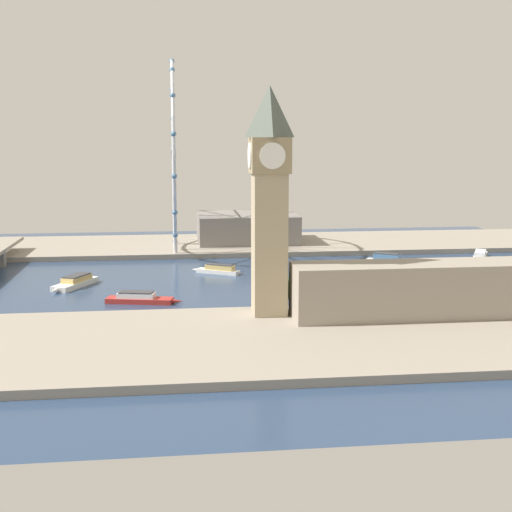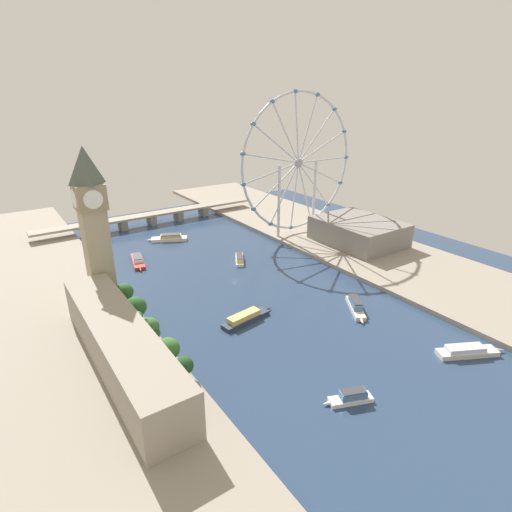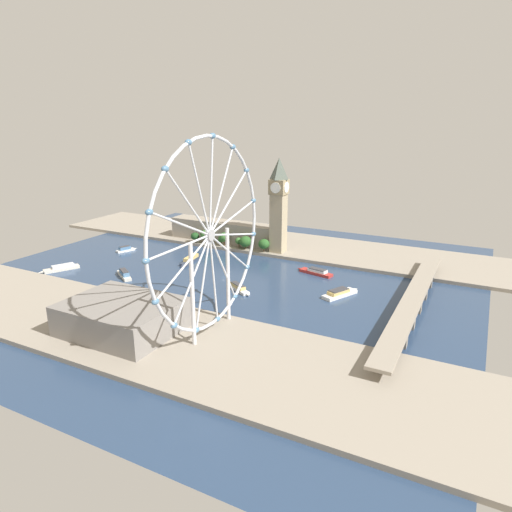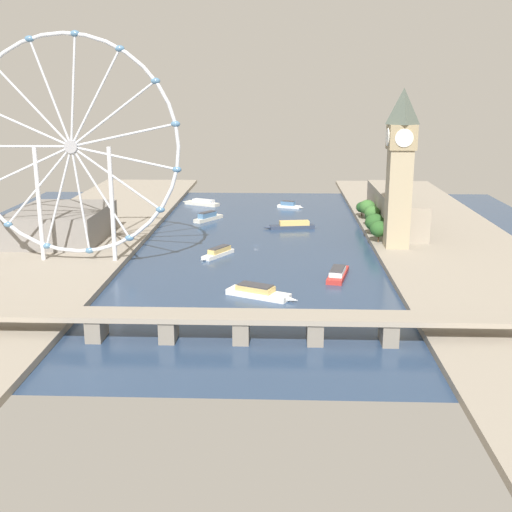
{
  "view_description": "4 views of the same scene",
  "coord_description": "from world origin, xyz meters",
  "px_view_note": "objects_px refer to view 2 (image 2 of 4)",
  "views": [
    {
      "loc": [
        -352.01,
        50.45,
        72.52
      ],
      "look_at": [
        -11.27,
        9.46,
        14.61
      ],
      "focal_mm": 49.24,
      "sensor_mm": 36.0,
      "label": 1
    },
    {
      "loc": [
        -128.57,
        -215.71,
        118.24
      ],
      "look_at": [
        10.57,
        -10.49,
        18.61
      ],
      "focal_mm": 28.87,
      "sensor_mm": 36.0,
      "label": 2
    },
    {
      "loc": [
        306.14,
        188.8,
        127.9
      ],
      "look_at": [
        -6.92,
        27.04,
        20.54
      ],
      "focal_mm": 32.04,
      "sensor_mm": 36.0,
      "label": 3
    },
    {
      "loc": [
        -14.05,
        379.33,
        92.85
      ],
      "look_at": [
        -2.27,
        65.3,
        10.47
      ],
      "focal_mm": 45.4,
      "sensor_mm": 36.0,
      "label": 4
    }
  ],
  "objects_px": {
    "tour_boat_6": "(240,258)",
    "river_bridge": "(151,216)",
    "tour_boat_2": "(169,238)",
    "tour_boat_0": "(246,318)",
    "tour_boat_5": "(468,351)",
    "parliament_block": "(121,345)",
    "ferris_wheel": "(298,164)",
    "tour_boat_3": "(351,397)",
    "tour_boat_4": "(138,260)",
    "tour_boat_1": "(356,306)",
    "clock_tower": "(94,226)",
    "riverside_hall": "(358,231)"
  },
  "relations": [
    {
      "from": "tour_boat_0",
      "to": "tour_boat_3",
      "type": "distance_m",
      "value": 77.4
    },
    {
      "from": "tour_boat_0",
      "to": "tour_boat_1",
      "type": "xyz_separation_m",
      "value": [
        59.49,
        -25.32,
        0.36
      ]
    },
    {
      "from": "tour_boat_2",
      "to": "tour_boat_5",
      "type": "relative_size",
      "value": 1.03
    },
    {
      "from": "tour_boat_0",
      "to": "tour_boat_5",
      "type": "bearing_deg",
      "value": -59.03
    },
    {
      "from": "clock_tower",
      "to": "tour_boat_2",
      "type": "bearing_deg",
      "value": 48.3
    },
    {
      "from": "river_bridge",
      "to": "tour_boat_0",
      "type": "height_order",
      "value": "river_bridge"
    },
    {
      "from": "riverside_hall",
      "to": "tour_boat_0",
      "type": "bearing_deg",
      "value": -160.73
    },
    {
      "from": "tour_boat_1",
      "to": "ferris_wheel",
      "type": "bearing_deg",
      "value": -171.17
    },
    {
      "from": "riverside_hall",
      "to": "tour_boat_3",
      "type": "height_order",
      "value": "riverside_hall"
    },
    {
      "from": "riverside_hall",
      "to": "tour_boat_4",
      "type": "bearing_deg",
      "value": 157.99
    },
    {
      "from": "tour_boat_0",
      "to": "tour_boat_3",
      "type": "relative_size",
      "value": 1.67
    },
    {
      "from": "clock_tower",
      "to": "tour_boat_4",
      "type": "relative_size",
      "value": 2.57
    },
    {
      "from": "clock_tower",
      "to": "riverside_hall",
      "type": "height_order",
      "value": "clock_tower"
    },
    {
      "from": "tour_boat_5",
      "to": "tour_boat_3",
      "type": "bearing_deg",
      "value": -160.09
    },
    {
      "from": "ferris_wheel",
      "to": "tour_boat_3",
      "type": "xyz_separation_m",
      "value": [
        -114.31,
        -175.29,
        -60.26
      ]
    },
    {
      "from": "ferris_wheel",
      "to": "tour_boat_2",
      "type": "xyz_separation_m",
      "value": [
        -97.67,
        49.88,
        -60.21
      ]
    },
    {
      "from": "tour_boat_1",
      "to": "tour_boat_4",
      "type": "xyz_separation_m",
      "value": [
        -80.66,
        139.94,
        -0.54
      ]
    },
    {
      "from": "parliament_block",
      "to": "tour_boat_3",
      "type": "relative_size",
      "value": 5.59
    },
    {
      "from": "tour_boat_4",
      "to": "tour_boat_6",
      "type": "distance_m",
      "value": 75.23
    },
    {
      "from": "ferris_wheel",
      "to": "tour_boat_5",
      "type": "height_order",
      "value": "ferris_wheel"
    },
    {
      "from": "riverside_hall",
      "to": "tour_boat_1",
      "type": "relative_size",
      "value": 2.36
    },
    {
      "from": "river_bridge",
      "to": "tour_boat_2",
      "type": "bearing_deg",
      "value": -95.01
    },
    {
      "from": "river_bridge",
      "to": "tour_boat_6",
      "type": "bearing_deg",
      "value": -80.62
    },
    {
      "from": "clock_tower",
      "to": "tour_boat_2",
      "type": "relative_size",
      "value": 2.65
    },
    {
      "from": "ferris_wheel",
      "to": "tour_boat_3",
      "type": "relative_size",
      "value": 5.51
    },
    {
      "from": "ferris_wheel",
      "to": "tour_boat_5",
      "type": "xyz_separation_m",
      "value": [
        -43.92,
        -184.11,
        -60.42
      ]
    },
    {
      "from": "tour_boat_2",
      "to": "tour_boat_3",
      "type": "xyz_separation_m",
      "value": [
        -16.64,
        -225.17,
        -0.05
      ]
    },
    {
      "from": "parliament_block",
      "to": "tour_boat_3",
      "type": "bearing_deg",
      "value": -45.61
    },
    {
      "from": "tour_boat_2",
      "to": "tour_boat_4",
      "type": "xyz_separation_m",
      "value": [
        -38.94,
        -33.16,
        -0.24
      ]
    },
    {
      "from": "clock_tower",
      "to": "parliament_block",
      "type": "bearing_deg",
      "value": -98.72
    },
    {
      "from": "clock_tower",
      "to": "tour_boat_4",
      "type": "bearing_deg",
      "value": 54.5
    },
    {
      "from": "tour_boat_2",
      "to": "tour_boat_0",
      "type": "bearing_deg",
      "value": 108.9
    },
    {
      "from": "clock_tower",
      "to": "tour_boat_2",
      "type": "distance_m",
      "value": 124.64
    },
    {
      "from": "tour_boat_1",
      "to": "clock_tower",
      "type": "bearing_deg",
      "value": -93.05
    },
    {
      "from": "tour_boat_6",
      "to": "river_bridge",
      "type": "bearing_deg",
      "value": 40.22
    },
    {
      "from": "river_bridge",
      "to": "tour_boat_4",
      "type": "height_order",
      "value": "river_bridge"
    },
    {
      "from": "ferris_wheel",
      "to": "tour_boat_2",
      "type": "bearing_deg",
      "value": 152.95
    },
    {
      "from": "tour_boat_0",
      "to": "tour_boat_5",
      "type": "height_order",
      "value": "tour_boat_0"
    },
    {
      "from": "clock_tower",
      "to": "tour_boat_5",
      "type": "relative_size",
      "value": 2.73
    },
    {
      "from": "tour_boat_1",
      "to": "tour_boat_6",
      "type": "distance_m",
      "value": 102.09
    },
    {
      "from": "tour_boat_4",
      "to": "riverside_hall",
      "type": "bearing_deg",
      "value": 80.67
    },
    {
      "from": "tour_boat_0",
      "to": "tour_boat_1",
      "type": "relative_size",
      "value": 1.26
    },
    {
      "from": "tour_boat_0",
      "to": "tour_boat_4",
      "type": "distance_m",
      "value": 116.56
    },
    {
      "from": "parliament_block",
      "to": "tour_boat_6",
      "type": "xyz_separation_m",
      "value": [
        112.29,
        80.95,
        -11.46
      ]
    },
    {
      "from": "riverside_hall",
      "to": "tour_boat_2",
      "type": "distance_m",
      "value": 157.89
    },
    {
      "from": "tour_boat_3",
      "to": "tour_boat_6",
      "type": "bearing_deg",
      "value": -84.01
    },
    {
      "from": "tour_boat_1",
      "to": "tour_boat_3",
      "type": "relative_size",
      "value": 1.32
    },
    {
      "from": "tour_boat_1",
      "to": "tour_boat_5",
      "type": "distance_m",
      "value": 62.07
    },
    {
      "from": "clock_tower",
      "to": "tour_boat_3",
      "type": "distance_m",
      "value": 158.7
    },
    {
      "from": "riverside_hall",
      "to": "tour_boat_1",
      "type": "xyz_separation_m",
      "value": [
        -81.19,
        -74.5,
        -9.83
      ]
    }
  ]
}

